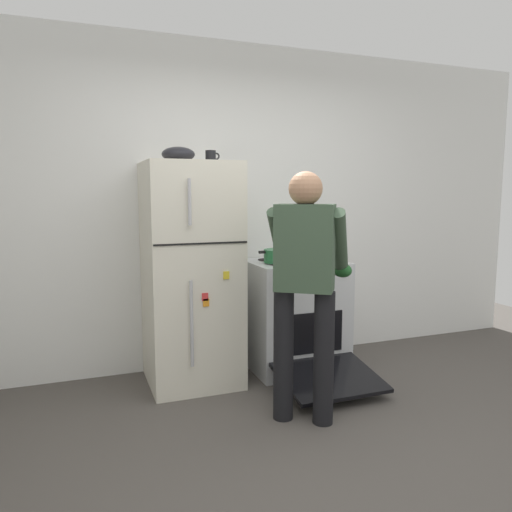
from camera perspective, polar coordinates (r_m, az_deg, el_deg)
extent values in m
plane|color=#4C4742|center=(2.82, 10.53, -24.07)|extent=(8.00, 8.00, 0.00)
cube|color=white|center=(4.20, -2.96, 5.79)|extent=(6.00, 0.10, 2.70)
cube|color=silver|center=(3.76, -7.63, -2.15)|extent=(0.68, 0.68, 1.70)
cube|color=black|center=(3.39, -6.39, 1.46)|extent=(0.67, 0.01, 0.01)
cylinder|color=#B7B7BC|center=(3.46, -7.55, -7.89)|extent=(0.02, 0.02, 0.62)
cylinder|color=#B7B7BC|center=(3.34, -7.80, 6.30)|extent=(0.02, 0.02, 0.32)
cube|color=orange|center=(3.47, -5.88, -5.46)|extent=(0.04, 0.01, 0.06)
cube|color=yellow|center=(3.47, -3.50, -2.26)|extent=(0.04, 0.01, 0.06)
cube|color=red|center=(3.46, -6.00, -4.80)|extent=(0.04, 0.01, 0.06)
cube|color=silver|center=(4.12, 4.52, -6.86)|extent=(0.76, 0.64, 0.91)
cube|color=black|center=(3.86, 6.57, -8.99)|extent=(0.53, 0.01, 0.33)
cylinder|color=black|center=(3.83, 3.03, -0.99)|extent=(0.17, 0.17, 0.01)
cylinder|color=black|center=(3.99, 7.84, -0.71)|extent=(0.17, 0.17, 0.01)
cylinder|color=black|center=(4.10, 1.42, -0.44)|extent=(0.17, 0.17, 0.01)
cylinder|color=black|center=(4.24, 5.99, -0.20)|extent=(0.17, 0.17, 0.01)
cylinder|color=silver|center=(3.64, 3.11, -2.44)|extent=(0.04, 0.03, 0.04)
cylinder|color=silver|center=(3.71, 5.52, -2.28)|extent=(0.04, 0.03, 0.04)
cylinder|color=silver|center=(3.79, 7.96, -2.10)|extent=(0.04, 0.03, 0.04)
cylinder|color=silver|center=(3.87, 10.17, -1.94)|extent=(0.04, 0.03, 0.04)
cube|color=black|center=(3.71, 8.56, -13.88)|extent=(0.72, 0.58, 0.12)
cylinder|color=black|center=(3.21, 3.23, -11.49)|extent=(0.13, 0.13, 0.86)
cylinder|color=black|center=(3.17, 7.95, -11.78)|extent=(0.13, 0.13, 0.86)
cube|color=#384C38|center=(3.03, 5.74, 0.97)|extent=(0.41, 0.37, 0.54)
sphere|color=#A37556|center=(3.01, 5.83, 7.88)|extent=(0.21, 0.21, 0.21)
sphere|color=#484848|center=(3.01, 5.82, 7.18)|extent=(0.15, 0.15, 0.15)
cylinder|color=#384C38|center=(3.25, 2.78, 1.70)|extent=(0.33, 0.42, 0.47)
cylinder|color=#384C38|center=(3.19, 9.83, 1.49)|extent=(0.33, 0.42, 0.47)
ellipsoid|color=#1E5123|center=(3.46, 3.41, -1.39)|extent=(0.12, 0.18, 0.10)
ellipsoid|color=#1E5123|center=(3.41, 10.02, -1.63)|extent=(0.12, 0.18, 0.10)
cylinder|color=#236638|center=(3.92, 2.79, 0.02)|extent=(0.26, 0.26, 0.10)
cube|color=black|center=(3.86, 0.71, 0.46)|extent=(0.05, 0.03, 0.02)
cube|color=black|center=(3.98, 4.81, 0.64)|extent=(0.05, 0.03, 0.02)
cylinder|color=black|center=(3.81, -5.34, 11.52)|extent=(0.08, 0.08, 0.10)
torus|color=black|center=(3.82, -4.70, 11.58)|extent=(0.06, 0.01, 0.06)
ellipsoid|color=black|center=(3.70, -9.10, 11.69)|extent=(0.24, 0.24, 0.11)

